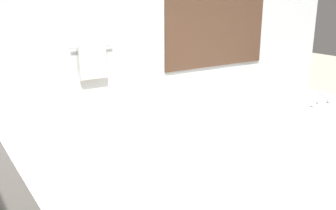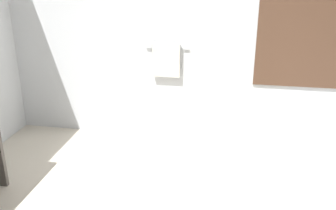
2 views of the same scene
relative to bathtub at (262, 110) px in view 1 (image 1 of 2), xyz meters
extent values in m
cube|color=silver|center=(-1.54, 0.95, 1.03)|extent=(7.40, 0.06, 2.70)
cube|color=#4C3323|center=(0.00, 0.90, 0.96)|extent=(1.70, 0.02, 1.10)
cylinder|color=silver|center=(-1.84, 0.88, 0.83)|extent=(0.50, 0.02, 0.02)
cube|color=beige|center=(-1.84, 0.87, 0.66)|extent=(0.32, 0.04, 0.40)
cube|color=white|center=(0.00, 0.00, -0.03)|extent=(0.99, 1.82, 0.58)
ellipsoid|color=white|center=(0.00, 0.00, 0.11)|extent=(0.72, 1.31, 0.30)
cube|color=silver|center=(0.00, -0.81, 0.32)|extent=(0.04, 0.07, 0.12)
sphere|color=silver|center=(-0.14, -0.81, 0.29)|extent=(0.06, 0.06, 0.06)
sphere|color=silver|center=(0.14, -0.81, 0.29)|extent=(0.06, 0.06, 0.06)
camera|label=1|loc=(-3.41, -3.07, 1.38)|focal=40.00mm
camera|label=2|loc=(-1.07, -3.23, 1.68)|focal=40.00mm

